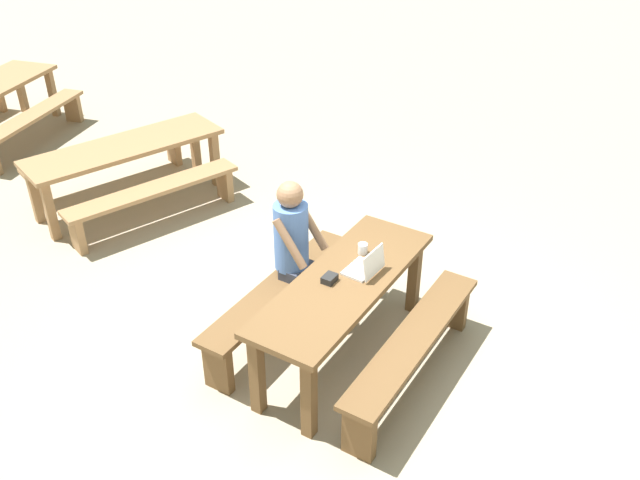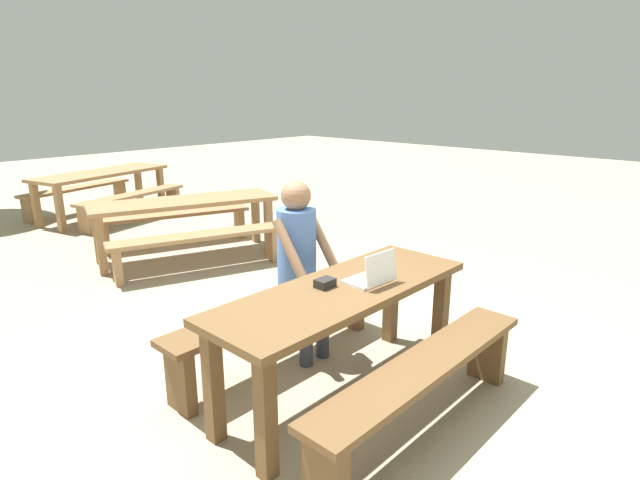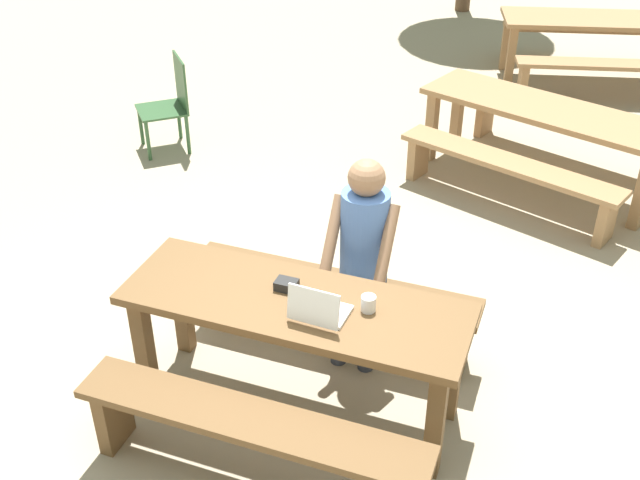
{
  "view_description": "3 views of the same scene",
  "coord_description": "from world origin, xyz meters",
  "px_view_note": "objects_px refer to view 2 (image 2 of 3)",
  "views": [
    {
      "loc": [
        -3.81,
        -2.15,
        3.92
      ],
      "look_at": [
        0.05,
        0.25,
        1.02
      ],
      "focal_mm": 38.96,
      "sensor_mm": 36.0,
      "label": 1
    },
    {
      "loc": [
        -2.34,
        -1.99,
        1.97
      ],
      "look_at": [
        0.05,
        0.25,
        1.02
      ],
      "focal_mm": 28.97,
      "sensor_mm": 36.0,
      "label": 2
    },
    {
      "loc": [
        1.28,
        -3.07,
        3.28
      ],
      "look_at": [
        0.05,
        0.25,
        1.02
      ],
      "focal_mm": 42.94,
      "sensor_mm": 36.0,
      "label": 3
    }
  ],
  "objects_px": {
    "coffee_mug": "(375,264)",
    "picnic_table_mid": "(185,208)",
    "person_seated": "(300,256)",
    "picnic_table_front": "(343,306)",
    "laptop": "(372,275)",
    "picnic_table_rear": "(102,178)",
    "small_pouch": "(325,283)"
  },
  "relations": [
    {
      "from": "picnic_table_front",
      "to": "laptop",
      "type": "relative_size",
      "value": 6.49
    },
    {
      "from": "coffee_mug",
      "to": "picnic_table_mid",
      "type": "distance_m",
      "value": 3.37
    },
    {
      "from": "picnic_table_front",
      "to": "coffee_mug",
      "type": "relative_size",
      "value": 21.39
    },
    {
      "from": "picnic_table_front",
      "to": "person_seated",
      "type": "bearing_deg",
      "value": 71.4
    },
    {
      "from": "laptop",
      "to": "person_seated",
      "type": "xyz_separation_m",
      "value": [
        0.02,
        0.69,
        -0.03
      ]
    },
    {
      "from": "picnic_table_front",
      "to": "laptop",
      "type": "height_order",
      "value": "laptop"
    },
    {
      "from": "small_pouch",
      "to": "coffee_mug",
      "type": "distance_m",
      "value": 0.48
    },
    {
      "from": "laptop",
      "to": "small_pouch",
      "type": "relative_size",
      "value": 2.44
    },
    {
      "from": "coffee_mug",
      "to": "picnic_table_mid",
      "type": "bearing_deg",
      "value": 80.02
    },
    {
      "from": "laptop",
      "to": "coffee_mug",
      "type": "relative_size",
      "value": 3.3
    },
    {
      "from": "picnic_table_front",
      "to": "coffee_mug",
      "type": "distance_m",
      "value": 0.44
    },
    {
      "from": "coffee_mug",
      "to": "laptop",
      "type": "bearing_deg",
      "value": -145.95
    },
    {
      "from": "small_pouch",
      "to": "picnic_table_mid",
      "type": "distance_m",
      "value": 3.46
    },
    {
      "from": "laptop",
      "to": "coffee_mug",
      "type": "xyz_separation_m",
      "value": [
        0.23,
        0.15,
        -0.01
      ]
    },
    {
      "from": "coffee_mug",
      "to": "picnic_table_rear",
      "type": "relative_size",
      "value": 0.04
    },
    {
      "from": "person_seated",
      "to": "picnic_table_rear",
      "type": "relative_size",
      "value": 0.59
    },
    {
      "from": "laptop",
      "to": "small_pouch",
      "type": "bearing_deg",
      "value": -32.07
    },
    {
      "from": "person_seated",
      "to": "laptop",
      "type": "bearing_deg",
      "value": -91.94
    },
    {
      "from": "laptop",
      "to": "person_seated",
      "type": "bearing_deg",
      "value": -89.05
    },
    {
      "from": "picnic_table_front",
      "to": "picnic_table_mid",
      "type": "relative_size",
      "value": 0.85
    },
    {
      "from": "coffee_mug",
      "to": "picnic_table_rear",
      "type": "height_order",
      "value": "coffee_mug"
    },
    {
      "from": "picnic_table_mid",
      "to": "person_seated",
      "type": "bearing_deg",
      "value": -86.24
    },
    {
      "from": "laptop",
      "to": "coffee_mug",
      "type": "bearing_deg",
      "value": -143.06
    },
    {
      "from": "small_pouch",
      "to": "person_seated",
      "type": "relative_size",
      "value": 0.09
    },
    {
      "from": "person_seated",
      "to": "picnic_table_mid",
      "type": "xyz_separation_m",
      "value": [
        0.78,
        2.78,
        -0.19
      ]
    },
    {
      "from": "picnic_table_front",
      "to": "laptop",
      "type": "distance_m",
      "value": 0.27
    },
    {
      "from": "coffee_mug",
      "to": "picnic_table_mid",
      "type": "xyz_separation_m",
      "value": [
        0.58,
        3.31,
        -0.21
      ]
    },
    {
      "from": "picnic_table_mid",
      "to": "picnic_table_rear",
      "type": "xyz_separation_m",
      "value": [
        0.28,
        2.83,
        0.02
      ]
    },
    {
      "from": "small_pouch",
      "to": "person_seated",
      "type": "bearing_deg",
      "value": 61.08
    },
    {
      "from": "person_seated",
      "to": "coffee_mug",
      "type": "bearing_deg",
      "value": -69.22
    },
    {
      "from": "coffee_mug",
      "to": "person_seated",
      "type": "height_order",
      "value": "person_seated"
    },
    {
      "from": "person_seated",
      "to": "small_pouch",
      "type": "bearing_deg",
      "value": -118.92
    }
  ]
}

